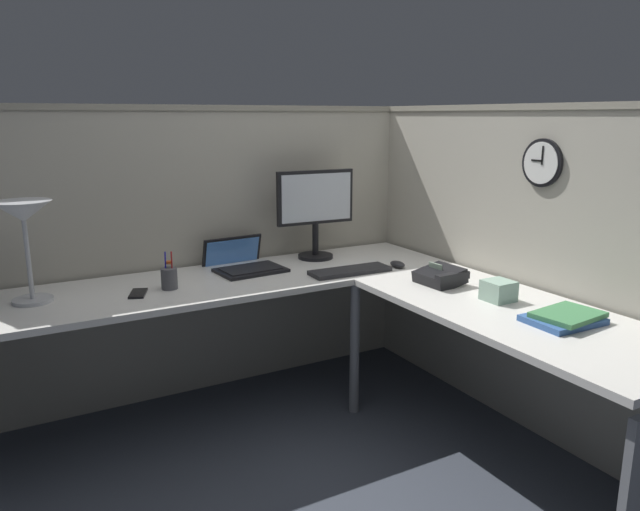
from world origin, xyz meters
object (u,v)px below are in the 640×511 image
(keyboard, at_px, (350,271))
(book_stack, at_px, (565,318))
(computer_mouse, at_px, (398,264))
(wall_clock, at_px, (543,163))
(monitor, at_px, (316,207))
(desk_lamp_dome, at_px, (24,220))
(office_phone, at_px, (441,277))
(tissue_box, at_px, (499,291))
(laptop, at_px, (242,263))
(cell_phone, at_px, (138,293))
(pen_cup, at_px, (169,278))

(keyboard, xyz_separation_m, book_stack, (0.33, -1.06, 0.01))
(computer_mouse, height_order, wall_clock, wall_clock)
(monitor, distance_m, desk_lamp_dome, 1.49)
(office_phone, xyz_separation_m, tissue_box, (0.05, -0.33, 0.01))
(monitor, relative_size, wall_clock, 2.27)
(wall_clock, bearing_deg, laptop, 136.77)
(wall_clock, bearing_deg, keyboard, 134.40)
(monitor, relative_size, desk_lamp_dome, 1.12)
(monitor, bearing_deg, desk_lamp_dome, -175.42)
(cell_phone, bearing_deg, laptop, 41.85)
(laptop, bearing_deg, desk_lamp_dome, -173.87)
(pen_cup, bearing_deg, laptop, 24.26)
(desk_lamp_dome, height_order, cell_phone, desk_lamp_dome)
(keyboard, bearing_deg, wall_clock, -43.55)
(laptop, bearing_deg, cell_phone, -159.65)
(keyboard, xyz_separation_m, desk_lamp_dome, (-1.48, 0.26, 0.35))
(keyboard, distance_m, book_stack, 1.11)
(office_phone, relative_size, tissue_box, 1.78)
(office_phone, bearing_deg, wall_clock, -34.19)
(computer_mouse, height_order, cell_phone, computer_mouse)
(laptop, distance_m, office_phone, 1.05)
(pen_cup, bearing_deg, office_phone, -25.84)
(computer_mouse, bearing_deg, cell_phone, 172.64)
(monitor, xyz_separation_m, computer_mouse, (0.28, -0.40, -0.28))
(monitor, height_order, pen_cup, monitor)
(keyboard, xyz_separation_m, tissue_box, (0.32, -0.72, 0.03))
(computer_mouse, xyz_separation_m, cell_phone, (-1.33, 0.17, -0.01))
(computer_mouse, distance_m, cell_phone, 1.34)
(monitor, distance_m, office_phone, 0.86)
(desk_lamp_dome, relative_size, pen_cup, 2.47)
(computer_mouse, bearing_deg, wall_clock, -60.94)
(monitor, height_order, computer_mouse, monitor)
(monitor, xyz_separation_m, desk_lamp_dome, (-1.48, -0.12, 0.07))
(office_phone, relative_size, book_stack, 0.72)
(pen_cup, relative_size, cell_phone, 1.25)
(book_stack, bearing_deg, laptop, 118.43)
(monitor, distance_m, computer_mouse, 0.56)
(wall_clock, bearing_deg, computer_mouse, 119.06)
(cell_phone, relative_size, wall_clock, 0.65)
(desk_lamp_dome, height_order, book_stack, desk_lamp_dome)
(pen_cup, relative_size, tissue_box, 1.50)
(laptop, relative_size, cell_phone, 2.82)
(pen_cup, height_order, book_stack, pen_cup)
(desk_lamp_dome, bearing_deg, keyboard, -9.97)
(office_phone, height_order, wall_clock, wall_clock)
(monitor, xyz_separation_m, book_stack, (0.32, -1.44, -0.27))
(pen_cup, height_order, wall_clock, wall_clock)
(laptop, height_order, desk_lamp_dome, desk_lamp_dome)
(pen_cup, bearing_deg, wall_clock, -27.94)
(tissue_box, relative_size, wall_clock, 0.55)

